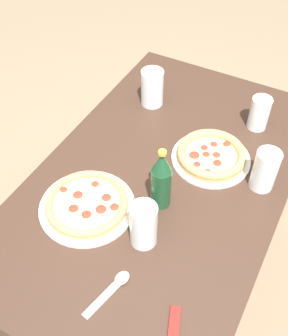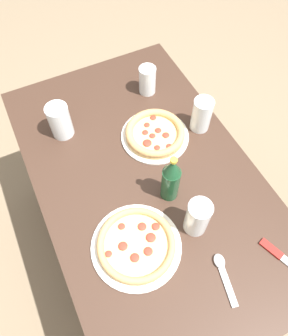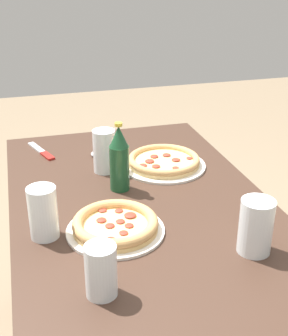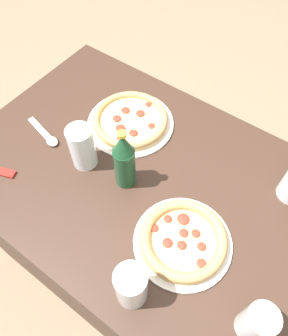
# 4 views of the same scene
# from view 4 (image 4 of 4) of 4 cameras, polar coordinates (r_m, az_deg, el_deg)

# --- Properties ---
(ground_plane) EXTENTS (8.00, 8.00, 0.00)m
(ground_plane) POSITION_cam_4_polar(r_m,az_deg,el_deg) (1.68, 1.79, -16.78)
(ground_plane) COLOR #847056
(table) EXTENTS (1.26, 0.76, 0.77)m
(table) POSITION_cam_4_polar(r_m,az_deg,el_deg) (1.31, 2.24, -11.88)
(table) COLOR #3D281E
(table) RESTS_ON ground_plane
(pizza_salami) EXTENTS (0.26, 0.26, 0.04)m
(pizza_salami) POSITION_cam_4_polar(r_m,az_deg,el_deg) (0.88, 6.81, -12.33)
(pizza_salami) COLOR silver
(pizza_salami) RESTS_ON table
(pizza_margherita) EXTENTS (0.29, 0.29, 0.04)m
(pizza_margherita) POSITION_cam_4_polar(r_m,az_deg,el_deg) (1.10, -2.40, 8.27)
(pizza_margherita) COLOR silver
(pizza_margherita) RESTS_ON table
(glass_water) EXTENTS (0.08, 0.08, 0.14)m
(glass_water) POSITION_cam_4_polar(r_m,az_deg,el_deg) (0.79, -2.21, -19.99)
(glass_water) COLOR white
(glass_water) RESTS_ON table
(glass_red_wine) EXTENTS (0.07, 0.07, 0.12)m
(glass_red_wine) POSITION_cam_4_polar(r_m,az_deg,el_deg) (0.82, 18.90, -24.17)
(glass_red_wine) COLOR white
(glass_red_wine) RESTS_ON table
(glass_cola) EXTENTS (0.08, 0.08, 0.15)m
(glass_cola) POSITION_cam_4_polar(r_m,az_deg,el_deg) (0.98, -10.68, 3.45)
(glass_cola) COLOR white
(glass_cola) RESTS_ON table
(beer_bottle) EXTENTS (0.06, 0.06, 0.22)m
(beer_bottle) POSITION_cam_4_polar(r_m,az_deg,el_deg) (0.89, -3.46, 1.36)
(beer_bottle) COLOR #194728
(beer_bottle) RESTS_ON table
(spoon) EXTENTS (0.16, 0.06, 0.02)m
(spoon) POSITION_cam_4_polar(r_m,az_deg,el_deg) (1.11, -16.46, 5.27)
(spoon) COLOR silver
(spoon) RESTS_ON table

